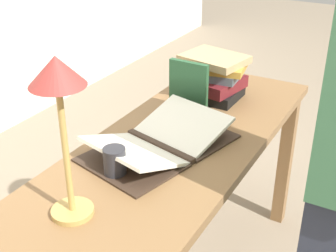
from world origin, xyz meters
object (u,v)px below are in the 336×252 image
Objects in this scene: book_standing_upright at (188,88)px; coffee_mug at (115,162)px; open_book at (160,142)px; book_stack_tall at (213,77)px; reading_lamp at (59,95)px.

coffee_mug is (-0.53, -0.01, -0.06)m from book_standing_upright.
open_book is 2.04× the size of book_stack_tall.
book_standing_upright is at bearing 0.98° from coffee_mug.
coffee_mug reaches higher than open_book.
reading_lamp is at bearing -177.24° from coffee_mug.
book_standing_upright is (0.31, 0.05, 0.08)m from open_book.
open_book is 0.33m from book_standing_upright.
book_standing_upright is at bearing 1.51° from reading_lamp.
open_book is 0.51m from book_stack_tall.
book_standing_upright is 0.53m from coffee_mug.
open_book is 0.22m from coffee_mug.
reading_lamp is (-0.44, 0.03, 0.34)m from open_book.
book_stack_tall reaches higher than coffee_mug.
open_book is 0.56m from reading_lamp.
coffee_mug is (0.22, 0.01, -0.32)m from reading_lamp.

